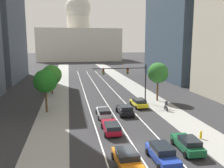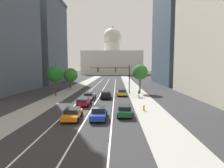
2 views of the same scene
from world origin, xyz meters
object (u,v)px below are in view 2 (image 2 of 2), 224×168
car_yellow (121,92)px  car_crimson (84,101)px  fire_hydrant (144,108)px  street_tree_mid_left (71,75)px  street_tree_far_right (140,72)px  car_orange (72,114)px  car_green (125,110)px  car_black (106,95)px  car_silver (90,95)px  car_blue (99,113)px  cyclist (139,94)px  street_tree_near_left (55,74)px  capitol_building (112,59)px  traffic_signal_mast (117,73)px

car_yellow → car_crimson: 12.79m
fire_hydrant → street_tree_mid_left: street_tree_mid_left is taller
fire_hydrant → street_tree_far_right: street_tree_far_right is taller
car_orange → car_green: bearing=-76.4°
car_black → car_silver: bearing=101.3°
car_blue → cyclist: size_ratio=2.64×
car_blue → street_tree_far_right: (7.99, 22.58, 4.37)m
car_orange → car_black: (3.32, 15.11, 0.03)m
car_silver → fire_hydrant: (9.63, -9.89, -0.26)m
street_tree_mid_left → street_tree_near_left: size_ratio=0.92×
car_orange → car_blue: car_blue is taller
car_yellow → fire_hydrant: car_yellow is taller
car_green → capitol_building: bearing=4.3°
car_green → street_tree_mid_left: (-15.02, 30.50, 3.25)m
car_yellow → car_crimson: (-6.64, -10.93, 0.00)m
cyclist → capitol_building: bearing=7.1°
car_blue → capitol_building: bearing=-0.0°
car_yellow → car_crimson: bearing=145.9°
car_blue → street_tree_near_left: (-11.70, 18.27, 4.04)m
car_silver → car_black: bearing=-78.3°
car_blue → car_black: size_ratio=0.99×
car_black → traffic_signal_mast: bearing=-18.7°
car_crimson → fire_hydrant: bearing=-109.3°
capitol_building → cyclist: (8.61, -116.63, -11.59)m
car_orange → car_silver: bearing=-2.1°
car_yellow → fire_hydrant: (2.99, -14.40, -0.28)m
car_black → car_yellow: bearing=-40.6°
car_orange → street_tree_near_left: bearing=22.2°
capitol_building → cyclist: capitol_building is taller
car_black → car_crimson: (-3.32, -7.08, -0.02)m
street_tree_far_right → traffic_signal_mast: bearing=-168.3°
car_green → car_silver: bearing=29.9°
car_crimson → street_tree_near_left: (-8.38, 10.50, 4.10)m
capitol_building → cyclist: bearing=-85.8°
capitol_building → street_tree_far_right: size_ratio=6.78×
traffic_signal_mast → fire_hydrant: traffic_signal_mast is taller
car_orange → cyclist: 19.09m
cyclist → street_tree_mid_left: 24.96m
traffic_signal_mast → car_blue: bearing=-96.0°
car_green → fire_hydrant: (3.00, 2.70, -0.31)m
car_yellow → capitol_building: bearing=-0.3°
car_yellow → street_tree_far_right: (4.67, 3.87, 4.43)m
capitol_building → fire_hydrant: 128.96m
car_black → car_crimson: car_black is taller
car_yellow → car_black: car_black is taller
car_yellow → street_tree_mid_left: 20.40m
fire_hydrant → cyclist: size_ratio=0.53×
fire_hydrant → street_tree_mid_left: (-18.01, 27.81, 3.56)m
car_orange → traffic_signal_mast: traffic_signal_mast is taller
car_yellow → car_blue: bearing=167.1°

